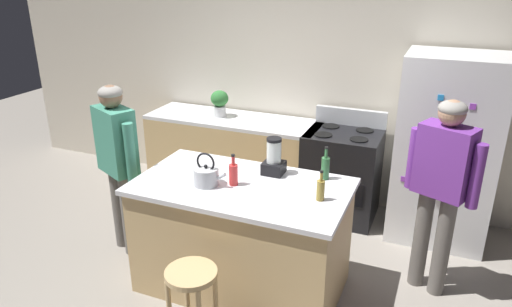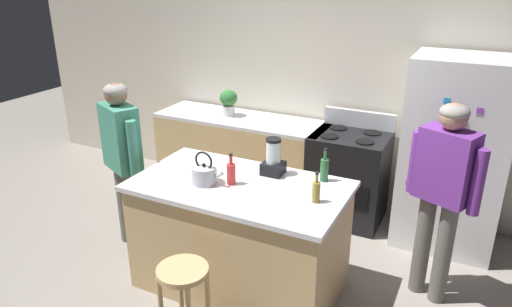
{
  "view_description": "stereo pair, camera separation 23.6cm",
  "coord_description": "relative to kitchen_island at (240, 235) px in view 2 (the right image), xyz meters",
  "views": [
    {
      "loc": [
        1.41,
        -3.07,
        2.55
      ],
      "look_at": [
        0.0,
        0.3,
        1.1
      ],
      "focal_mm": 33.25,
      "sensor_mm": 36.0,
      "label": 1
    },
    {
      "loc": [
        1.62,
        -2.97,
        2.55
      ],
      "look_at": [
        0.0,
        0.3,
        1.1
      ],
      "focal_mm": 33.25,
      "sensor_mm": 36.0,
      "label": 2
    }
  ],
  "objects": [
    {
      "name": "person_by_sink_right",
      "position": [
        1.45,
        0.56,
        0.52
      ],
      "size": [
        0.58,
        0.36,
        1.64
      ],
      "color": "#66605B",
      "rests_on": "ground_plane"
    },
    {
      "name": "bar_stool",
      "position": [
        -0.03,
        -0.77,
        0.02
      ],
      "size": [
        0.36,
        0.36,
        0.63
      ],
      "color": "tan",
      "rests_on": "ground_plane"
    },
    {
      "name": "refrigerator",
      "position": [
        1.46,
        1.5,
        0.44
      ],
      "size": [
        0.9,
        0.73,
        1.83
      ],
      "color": "silver",
      "rests_on": "ground_plane"
    },
    {
      "name": "ground_plane",
      "position": [
        0.0,
        0.0,
        -0.48
      ],
      "size": [
        14.0,
        14.0,
        0.0
      ],
      "primitive_type": "plane",
      "color": "gray"
    },
    {
      "name": "bottle_vinegar",
      "position": [
        0.64,
        -0.02,
        0.56
      ],
      "size": [
        0.06,
        0.06,
        0.24
      ],
      "color": "olive",
      "rests_on": "kitchen_island"
    },
    {
      "name": "blender_appliance",
      "position": [
        0.16,
        0.29,
        0.6
      ],
      "size": [
        0.17,
        0.17,
        0.31
      ],
      "color": "black",
      "rests_on": "kitchen_island"
    },
    {
      "name": "stove_range",
      "position": [
        0.47,
        1.52,
        0.01
      ],
      "size": [
        0.76,
        0.65,
        1.13
      ],
      "color": "black",
      "rests_on": "ground_plane"
    },
    {
      "name": "back_wall",
      "position": [
        0.0,
        1.95,
        0.87
      ],
      "size": [
        8.0,
        0.1,
        2.7
      ],
      "primitive_type": "cube",
      "color": "beige",
      "rests_on": "ground_plane"
    },
    {
      "name": "person_by_island_left",
      "position": [
        -1.26,
        0.09,
        0.49
      ],
      "size": [
        0.57,
        0.37,
        1.61
      ],
      "color": "#66605B",
      "rests_on": "ground_plane"
    },
    {
      "name": "back_counter_run",
      "position": [
        -0.8,
        1.55,
        -0.0
      ],
      "size": [
        2.0,
        0.64,
        0.95
      ],
      "color": "tan",
      "rests_on": "ground_plane"
    },
    {
      "name": "tea_kettle",
      "position": [
        -0.25,
        -0.11,
        0.55
      ],
      "size": [
        0.28,
        0.2,
        0.27
      ],
      "color": "#B7BABF",
      "rests_on": "kitchen_island"
    },
    {
      "name": "kitchen_island",
      "position": [
        0.0,
        0.0,
        0.0
      ],
      "size": [
        1.69,
        0.95,
        0.95
      ],
      "color": "tan",
      "rests_on": "ground_plane"
    },
    {
      "name": "potted_plant",
      "position": [
        -0.97,
        1.55,
        0.64
      ],
      "size": [
        0.2,
        0.2,
        0.3
      ],
      "color": "silver",
      "rests_on": "back_counter_run"
    },
    {
      "name": "bottle_soda",
      "position": [
        -0.05,
        -0.03,
        0.57
      ],
      "size": [
        0.07,
        0.07,
        0.26
      ],
      "color": "red",
      "rests_on": "kitchen_island"
    },
    {
      "name": "bottle_olive_oil",
      "position": [
        0.58,
        0.35,
        0.57
      ],
      "size": [
        0.07,
        0.07,
        0.28
      ],
      "color": "#2D6638",
      "rests_on": "kitchen_island"
    }
  ]
}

